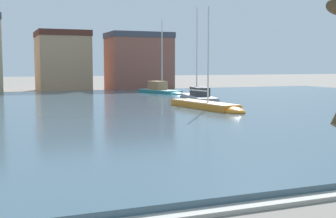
# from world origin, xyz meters

# --- Properties ---
(harbor_water) EXTENTS (86.24, 50.20, 0.32)m
(harbor_water) POSITION_xyz_m (0.00, 33.66, 0.16)
(harbor_water) COLOR #3D5666
(harbor_water) RESTS_ON ground
(quay_edge_coping) EXTENTS (86.24, 0.50, 0.12)m
(quay_edge_coping) POSITION_xyz_m (0.00, 8.31, 0.06)
(quay_edge_coping) COLOR #ADA89E
(quay_edge_coping) RESTS_ON ground
(sailboat_orange) EXTENTS (2.63, 8.72, 8.08)m
(sailboat_orange) POSITION_xyz_m (10.98, 29.36, 0.44)
(sailboat_orange) COLOR orange
(sailboat_orange) RESTS_ON ground
(sailboat_teal) EXTENTS (3.82, 7.49, 9.07)m
(sailboat_teal) POSITION_xyz_m (14.76, 49.46, 0.57)
(sailboat_teal) COLOR teal
(sailboat_teal) RESTS_ON ground
(sailboat_grey) EXTENTS (3.80, 9.91, 9.26)m
(sailboat_grey) POSITION_xyz_m (14.42, 38.88, 0.53)
(sailboat_grey) COLOR #939399
(sailboat_grey) RESTS_ON ground
(townhouse_wide_warehouse) EXTENTS (7.05, 8.01, 8.41)m
(townhouse_wide_warehouse) POSITION_xyz_m (5.16, 63.60, 4.22)
(townhouse_wide_warehouse) COLOR tan
(townhouse_wide_warehouse) RESTS_ON ground
(townhouse_end_terrace) EXTENTS (8.97, 6.49, 8.32)m
(townhouse_end_terrace) POSITION_xyz_m (15.76, 61.41, 4.18)
(townhouse_end_terrace) COLOR #8E5142
(townhouse_end_terrace) RESTS_ON ground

